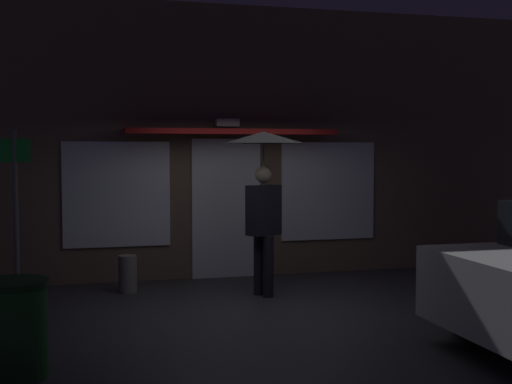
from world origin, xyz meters
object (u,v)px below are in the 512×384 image
at_px(person_with_umbrella, 264,171).
at_px(trash_bin, 14,330).
at_px(sidewalk_bollard, 128,274).
at_px(street_sign_post, 15,207).

relative_size(person_with_umbrella, trash_bin, 2.57).
bearing_deg(trash_bin, sidewalk_bollard, 70.79).
relative_size(sidewalk_bollard, trash_bin, 0.60).
distance_m(street_sign_post, trash_bin, 3.07).
height_order(sidewalk_bollard, trash_bin, trash_bin).
xyz_separation_m(person_with_umbrella, sidewalk_bollard, (-1.82, 0.69, -1.46)).
bearing_deg(street_sign_post, person_with_umbrella, -3.95).
bearing_deg(street_sign_post, sidewalk_bollard, 17.87).
bearing_deg(person_with_umbrella, trash_bin, 17.00).
bearing_deg(sidewalk_bollard, street_sign_post, -162.13).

